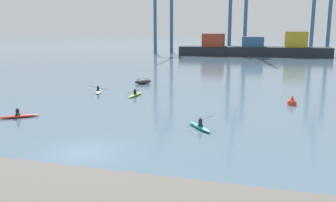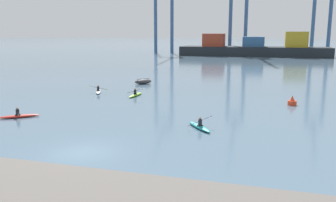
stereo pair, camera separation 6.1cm
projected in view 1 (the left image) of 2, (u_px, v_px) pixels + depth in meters
ground_plane at (83, 152)px, 22.42m from camera, size 800.00×800.00×0.00m
container_barge at (254, 48)px, 113.06m from camera, size 45.99×10.33×7.60m
gantry_crane_west_mid at (238, 3)px, 119.38m from camera, size 6.41×19.35×36.30m
gantry_crane_east_mid at (323, 2)px, 118.71m from camera, size 6.39×16.32×36.24m
capsized_dinghy at (143, 82)px, 51.97m from camera, size 2.64×2.59×0.76m
channel_buoy at (292, 102)px, 36.93m from camera, size 0.90×0.90×1.00m
kayak_lime at (135, 95)px, 42.16m from camera, size 2.22×3.42×0.98m
kayak_teal at (200, 126)px, 27.93m from camera, size 2.56×3.05×0.99m
kayak_red at (19, 116)px, 31.43m from camera, size 3.05×2.57×0.95m
kayak_white at (98, 91)px, 44.58m from camera, size 2.05×3.33×0.95m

